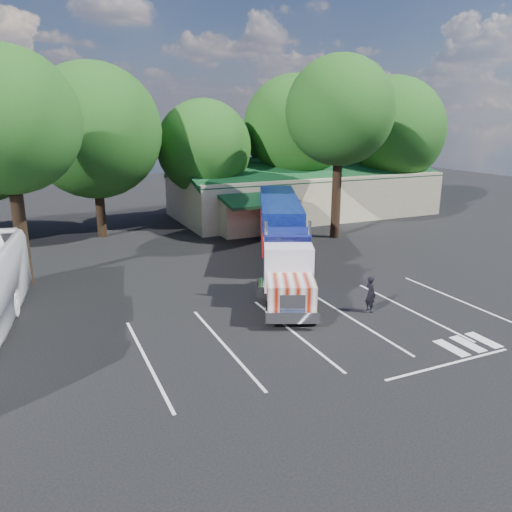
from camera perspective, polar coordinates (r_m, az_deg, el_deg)
name	(u,v)px	position (r m, az deg, el deg)	size (l,w,h in m)	color
ground	(240,290)	(27.03, -1.79, -3.93)	(120.00, 120.00, 0.00)	black
event_hall	(302,192)	(48.04, 5.24, 7.34)	(24.20, 14.12, 5.55)	tan
tree_row_c	(94,131)	(40.05, -18.04, 13.42)	(10.00, 10.00, 13.05)	black
tree_row_d	(204,147)	(43.36, -5.95, 12.25)	(8.00, 8.00, 10.60)	black
tree_row_e	(295,128)	(47.38, 4.50, 14.37)	(9.60, 9.60, 12.90)	black
tree_row_f	(391,131)	(51.97, 15.16, 13.67)	(10.40, 10.40, 13.00)	black
tree_near_left	(7,122)	(29.58, -26.61, 13.58)	(7.60, 7.60, 12.65)	black
tree_near_right	(340,111)	(38.45, 9.57, 16.01)	(8.00, 8.00, 13.50)	black
semi_truck	(281,228)	(31.47, 2.86, 3.20)	(10.05, 18.60, 4.05)	black
woman	(370,294)	(24.47, 12.95, -4.24)	(0.65, 0.43, 1.78)	black
bicycle	(270,241)	(35.86, 1.56, 1.76)	(0.63, 1.81, 0.95)	black
silver_sedan	(239,221)	(41.45, -1.94, 3.97)	(1.49, 4.28, 1.41)	#AAAEB2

